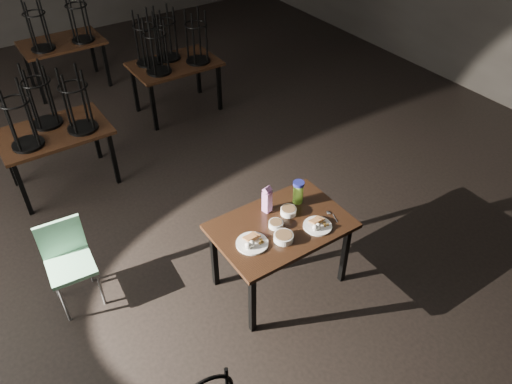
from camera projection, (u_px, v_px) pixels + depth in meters
room at (171, 2)px, 4.24m from camera, size 12.00×12.04×3.22m
main_table at (281, 231)px, 4.45m from camera, size 1.20×0.80×0.75m
plate_left at (252, 242)px, 4.19m from camera, size 0.27×0.27×0.09m
plate_right at (318, 225)px, 4.36m from camera, size 0.25×0.25×0.08m
bowl_near at (276, 224)px, 4.36m from camera, size 0.13×0.13×0.05m
bowl_far at (288, 211)px, 4.49m from camera, size 0.15×0.15×0.06m
bowl_big at (284, 237)px, 4.23m from camera, size 0.17×0.17×0.06m
juice_carton at (267, 200)px, 4.46m from camera, size 0.08×0.08×0.28m
water_bottle at (298, 192)px, 4.57m from camera, size 0.11×0.11×0.23m
spoon at (330, 213)px, 4.51m from camera, size 0.05×0.17×0.01m
school_chair at (67, 257)px, 4.42m from camera, size 0.43×0.43×0.85m
bg_table_left at (52, 129)px, 5.57m from camera, size 1.20×0.80×1.48m
bg_table_right at (172, 60)px, 6.94m from camera, size 1.20×0.80×1.48m
bg_table_far at (62, 42)px, 7.55m from camera, size 1.20×0.80×1.48m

